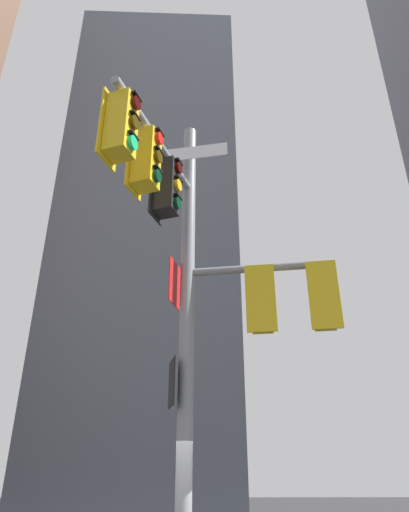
# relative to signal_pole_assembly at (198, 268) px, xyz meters

# --- Properties ---
(building_mid_block) EXTENTS (12.90, 12.90, 39.12)m
(building_mid_block) POSITION_rel_signal_pole_assembly_xyz_m (-3.23, 27.05, 14.53)
(building_mid_block) COLOR #4C5460
(building_mid_block) RESTS_ON ground
(signal_pole_assembly) EXTENTS (3.67, 3.05, 8.38)m
(signal_pole_assembly) POSITION_rel_signal_pole_assembly_xyz_m (0.00, 0.00, 0.00)
(signal_pole_assembly) COLOR gray
(signal_pole_assembly) RESTS_ON ground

